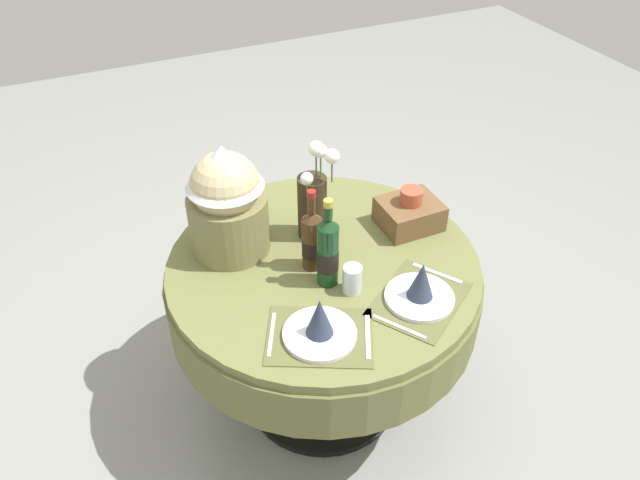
% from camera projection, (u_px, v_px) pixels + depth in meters
% --- Properties ---
extents(ground, '(8.00, 8.00, 0.00)m').
position_uv_depth(ground, '(323.00, 391.00, 2.76)').
color(ground, gray).
extents(dining_table, '(1.18, 1.18, 0.75)m').
position_uv_depth(dining_table, '(323.00, 292.00, 2.38)').
color(dining_table, olive).
rests_on(dining_table, ground).
extents(place_setting_left, '(0.42, 0.38, 0.16)m').
position_uv_depth(place_setting_left, '(320.00, 326.00, 1.96)').
color(place_setting_left, brown).
rests_on(place_setting_left, dining_table).
extents(place_setting_right, '(0.43, 0.41, 0.16)m').
position_uv_depth(place_setting_right, '(420.00, 290.00, 2.10)').
color(place_setting_right, brown).
rests_on(place_setting_right, dining_table).
extents(flower_vase, '(0.15, 0.14, 0.40)m').
position_uv_depth(flower_vase, '(313.00, 200.00, 2.31)').
color(flower_vase, '#332819').
rests_on(flower_vase, dining_table).
extents(wine_bottle_left, '(0.08, 0.08, 0.35)m').
position_uv_depth(wine_bottle_left, '(328.00, 251.00, 2.12)').
color(wine_bottle_left, '#143819').
rests_on(wine_bottle_left, dining_table).
extents(wine_bottle_right, '(0.07, 0.07, 0.33)m').
position_uv_depth(wine_bottle_right, '(312.00, 239.00, 2.19)').
color(wine_bottle_right, '#422814').
rests_on(wine_bottle_right, dining_table).
extents(tumbler_near_right, '(0.07, 0.07, 0.11)m').
position_uv_depth(tumbler_near_right, '(352.00, 279.00, 2.13)').
color(tumbler_near_right, silver).
rests_on(tumbler_near_right, dining_table).
extents(gift_tub_back_left, '(0.29, 0.29, 0.44)m').
position_uv_depth(gift_tub_back_left, '(226.00, 197.00, 2.21)').
color(gift_tub_back_left, olive).
rests_on(gift_tub_back_left, dining_table).
extents(woven_basket_side_right, '(0.23, 0.19, 0.17)m').
position_uv_depth(woven_basket_side_right, '(409.00, 212.00, 2.42)').
color(woven_basket_side_right, brown).
rests_on(woven_basket_side_right, dining_table).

